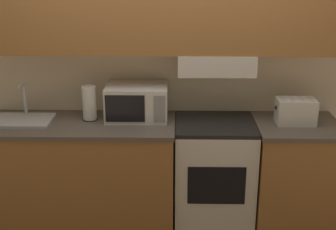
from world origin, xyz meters
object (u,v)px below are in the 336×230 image
Objects in this scene: paper_towel_roll at (89,103)px; toaster at (296,111)px; stove_range at (213,175)px; sink_basin at (22,120)px; microwave at (137,102)px.

toaster is at bearing -2.22° from paper_towel_roll.
paper_towel_roll is at bearing 177.04° from stove_range.
sink_basin reaches higher than stove_range.
stove_range is 1.87× the size of microwave.
stove_range is 0.82m from toaster.
microwave is at bearing 6.89° from sink_basin.
stove_range is at bearing -2.96° from paper_towel_roll.
stove_range is 0.85m from microwave.
sink_basin reaches higher than paper_towel_roll.
microwave is 0.91m from sink_basin.
microwave is at bearing 175.19° from toaster.
stove_range is 2.94× the size of toaster.
sink_basin is at bearing -172.74° from paper_towel_roll.
microwave is 1.57× the size of toaster.
toaster is (0.61, -0.01, 0.55)m from stove_range.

